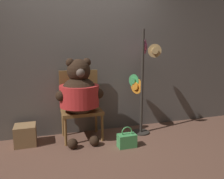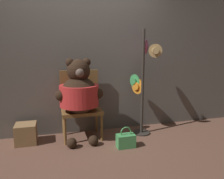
# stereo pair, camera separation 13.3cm
# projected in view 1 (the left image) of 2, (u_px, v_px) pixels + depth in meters

# --- Properties ---
(ground_plane) EXTENTS (14.00, 14.00, 0.00)m
(ground_plane) POSITION_uv_depth(u_px,v_px,m) (92.00, 149.00, 3.03)
(ground_plane) COLOR brown
(wall_back) EXTENTS (8.00, 0.10, 2.74)m
(wall_back) POSITION_uv_depth(u_px,v_px,m) (80.00, 49.00, 3.46)
(wall_back) COLOR #66605B
(wall_back) RESTS_ON ground_plane
(chair) EXTENTS (0.60, 0.44, 1.04)m
(chair) POSITION_uv_depth(u_px,v_px,m) (80.00, 103.00, 3.37)
(chair) COLOR olive
(chair) RESTS_ON ground_plane
(teddy_bear) EXTENTS (0.69, 0.61, 1.24)m
(teddy_bear) POSITION_uv_depth(u_px,v_px,m) (79.00, 93.00, 3.18)
(teddy_bear) COLOR black
(teddy_bear) RESTS_ON ground_plane
(hat_display_rack) EXTENTS (0.42, 0.40, 1.66)m
(hat_display_rack) POSITION_uv_depth(u_px,v_px,m) (142.00, 83.00, 3.51)
(hat_display_rack) COLOR #332D28
(hat_display_rack) RESTS_ON ground_plane
(handbag_on_ground) EXTENTS (0.26, 0.15, 0.30)m
(handbag_on_ground) POSITION_uv_depth(u_px,v_px,m) (127.00, 140.00, 3.07)
(handbag_on_ground) COLOR #479E56
(handbag_on_ground) RESTS_ON ground_plane
(wooden_crate) EXTENTS (0.29, 0.29, 0.29)m
(wooden_crate) POSITION_uv_depth(u_px,v_px,m) (25.00, 135.00, 3.14)
(wooden_crate) COLOR #937047
(wooden_crate) RESTS_ON ground_plane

